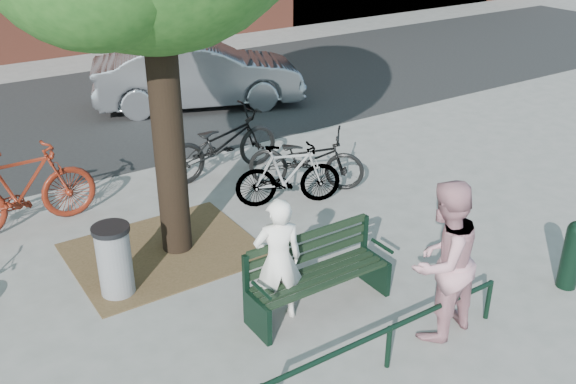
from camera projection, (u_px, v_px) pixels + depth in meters
ground at (319, 309)px, 7.54m from camera, size 90.00×90.00×0.00m
dirt_pit at (164, 251)px, 8.70m from camera, size 2.40×2.00×0.02m
road at (90, 114)px, 13.94m from camera, size 40.00×7.00×0.01m
park_bench at (316, 271)px, 7.39m from camera, size 1.74×0.54×0.97m
guard_railing at (389, 335)px, 6.46m from camera, size 3.06×0.06×0.51m
person_left at (278, 260)px, 7.10m from camera, size 0.64×0.52×1.50m
person_right at (442, 261)px, 6.76m from camera, size 0.97×0.80×1.83m
bollard at (573, 252)px, 7.76m from camera, size 0.24×0.24×0.90m
litter_bin at (115, 260)px, 7.63m from camera, size 0.45×0.45×0.92m
bicycle_b at (22, 189)px, 9.05m from camera, size 2.09×0.63×1.25m
bicycle_c at (222, 143)px, 10.82m from camera, size 2.18×0.84×1.13m
bicycle_d at (288, 175)px, 9.81m from camera, size 1.70×1.04×0.99m
bicycle_e at (306, 159)px, 10.37m from camera, size 1.86×1.73×0.99m
parked_car at (198, 73)px, 14.14m from camera, size 4.81×3.07×1.50m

